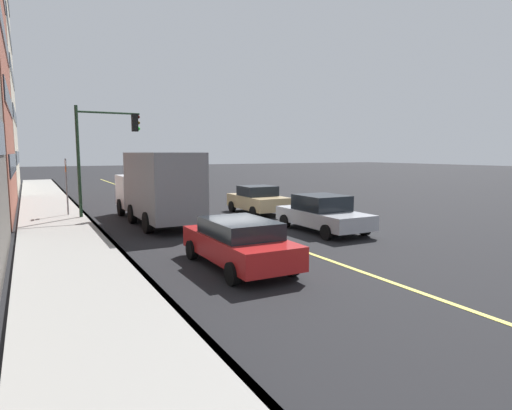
{
  "coord_description": "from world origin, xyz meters",
  "views": [
    {
      "loc": [
        -17.37,
        8.17,
        3.34
      ],
      "look_at": [
        -2.42,
        0.22,
        1.28
      ],
      "focal_mm": 30.19,
      "sensor_mm": 36.0,
      "label": 1
    }
  ],
  "objects": [
    {
      "name": "lane_stripe_center",
      "position": [
        0.0,
        0.0,
        0.01
      ],
      "size": [
        80.0,
        0.16,
        0.01
      ],
      "primitive_type": "cube",
      "color": "#D8CC4C",
      "rests_on": "ground"
    },
    {
      "name": "curb_edge",
      "position": [
        0.0,
        5.58,
        0.07
      ],
      "size": [
        80.0,
        0.16,
        0.15
      ],
      "primitive_type": "cube",
      "color": "slate",
      "rests_on": "ground"
    },
    {
      "name": "street_sign_post",
      "position": [
        6.73,
        6.41,
        1.79
      ],
      "size": [
        0.6,
        0.08,
        3.05
      ],
      "color": "slate",
      "rests_on": "ground"
    },
    {
      "name": "ground",
      "position": [
        0.0,
        0.0,
        0.0
      ],
      "size": [
        200.0,
        200.0,
        0.0
      ],
      "primitive_type": "plane",
      "color": "black"
    },
    {
      "name": "traffic_light_mast",
      "position": [
        5.53,
        4.74,
        3.82
      ],
      "size": [
        0.28,
        3.15,
        5.63
      ],
      "color": "#1E3823",
      "rests_on": "ground"
    },
    {
      "name": "truck_gray",
      "position": [
        2.61,
        2.8,
        1.75
      ],
      "size": [
        8.34,
        2.4,
        3.35
      ],
      "color": "silver",
      "rests_on": "ground"
    },
    {
      "name": "car_red",
      "position": [
        -6.26,
        2.84,
        0.75
      ],
      "size": [
        4.59,
        2.0,
        1.42
      ],
      "color": "red",
      "rests_on": "ground"
    },
    {
      "name": "car_silver",
      "position": [
        -2.73,
        -2.83,
        0.77
      ],
      "size": [
        4.58,
        2.13,
        1.55
      ],
      "color": "#A8AAB2",
      "rests_on": "ground"
    },
    {
      "name": "sidewalk_slab",
      "position": [
        0.0,
        7.09,
        0.07
      ],
      "size": [
        80.0,
        3.17,
        0.15
      ],
      "primitive_type": "cube",
      "color": "gray",
      "rests_on": "ground"
    },
    {
      "name": "car_tan",
      "position": [
        3.36,
        -2.97,
        0.77
      ],
      "size": [
        4.01,
        2.11,
        1.53
      ],
      "color": "tan",
      "rests_on": "ground"
    }
  ]
}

